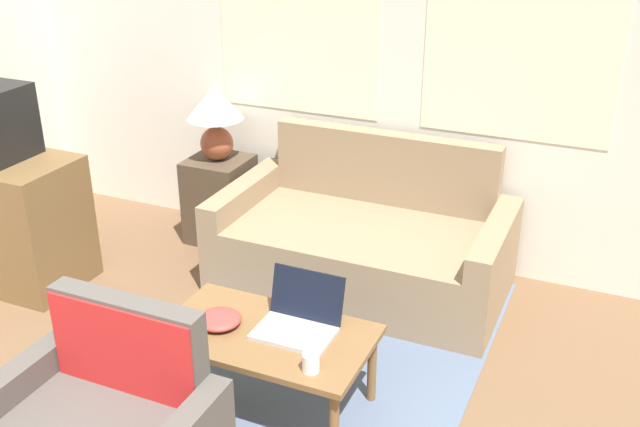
{
  "coord_description": "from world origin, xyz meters",
  "views": [
    {
      "loc": [
        1.27,
        -0.84,
        2.33
      ],
      "look_at": [
        -0.12,
        2.32,
        0.75
      ],
      "focal_mm": 42.0,
      "sensor_mm": 36.0,
      "label": 1
    }
  ],
  "objects_px": {
    "table_lamp": "(215,113)",
    "cup_navy": "(311,363)",
    "couch": "(365,244)",
    "snack_bowl": "(219,319)",
    "coffee_table": "(266,341)",
    "laptop": "(299,319)",
    "cup_yellow": "(178,319)"
  },
  "relations": [
    {
      "from": "table_lamp",
      "to": "cup_navy",
      "type": "height_order",
      "value": "table_lamp"
    },
    {
      "from": "couch",
      "to": "snack_bowl",
      "type": "height_order",
      "value": "couch"
    },
    {
      "from": "cup_navy",
      "to": "snack_bowl",
      "type": "relative_size",
      "value": 0.41
    },
    {
      "from": "couch",
      "to": "table_lamp",
      "type": "distance_m",
      "value": 1.31
    },
    {
      "from": "table_lamp",
      "to": "cup_navy",
      "type": "distance_m",
      "value": 2.24
    },
    {
      "from": "couch",
      "to": "snack_bowl",
      "type": "xyz_separation_m",
      "value": [
        -0.23,
        -1.33,
        0.18
      ]
    },
    {
      "from": "coffee_table",
      "to": "snack_bowl",
      "type": "relative_size",
      "value": 4.74
    },
    {
      "from": "couch",
      "to": "laptop",
      "type": "height_order",
      "value": "couch"
    },
    {
      "from": "couch",
      "to": "coffee_table",
      "type": "xyz_separation_m",
      "value": [
        -0.0,
        -1.3,
        0.1
      ]
    },
    {
      "from": "table_lamp",
      "to": "snack_bowl",
      "type": "height_order",
      "value": "table_lamp"
    },
    {
      "from": "coffee_table",
      "to": "laptop",
      "type": "relative_size",
      "value": 2.73
    },
    {
      "from": "couch",
      "to": "table_lamp",
      "type": "relative_size",
      "value": 3.45
    },
    {
      "from": "table_lamp",
      "to": "snack_bowl",
      "type": "xyz_separation_m",
      "value": [
        0.9,
        -1.5,
        -0.46
      ]
    },
    {
      "from": "couch",
      "to": "coffee_table",
      "type": "distance_m",
      "value": 1.31
    },
    {
      "from": "table_lamp",
      "to": "laptop",
      "type": "bearing_deg",
      "value": -47.92
    },
    {
      "from": "table_lamp",
      "to": "cup_yellow",
      "type": "height_order",
      "value": "table_lamp"
    },
    {
      "from": "laptop",
      "to": "cup_navy",
      "type": "height_order",
      "value": "laptop"
    },
    {
      "from": "coffee_table",
      "to": "cup_navy",
      "type": "xyz_separation_m",
      "value": [
        0.31,
        -0.18,
        0.09
      ]
    },
    {
      "from": "table_lamp",
      "to": "coffee_table",
      "type": "xyz_separation_m",
      "value": [
        1.12,
        -1.48,
        -0.54
      ]
    },
    {
      "from": "cup_yellow",
      "to": "snack_bowl",
      "type": "xyz_separation_m",
      "value": [
        0.17,
        0.09,
        -0.01
      ]
    },
    {
      "from": "cup_navy",
      "to": "snack_bowl",
      "type": "xyz_separation_m",
      "value": [
        -0.54,
        0.15,
        -0.01
      ]
    },
    {
      "from": "cup_yellow",
      "to": "table_lamp",
      "type": "bearing_deg",
      "value": 114.55
    },
    {
      "from": "table_lamp",
      "to": "couch",
      "type": "bearing_deg",
      "value": -8.73
    },
    {
      "from": "cup_navy",
      "to": "snack_bowl",
      "type": "bearing_deg",
      "value": 164.17
    },
    {
      "from": "couch",
      "to": "snack_bowl",
      "type": "relative_size",
      "value": 8.34
    },
    {
      "from": "coffee_table",
      "to": "cup_yellow",
      "type": "distance_m",
      "value": 0.42
    },
    {
      "from": "cup_yellow",
      "to": "snack_bowl",
      "type": "relative_size",
      "value": 0.43
    },
    {
      "from": "coffee_table",
      "to": "laptop",
      "type": "height_order",
      "value": "laptop"
    },
    {
      "from": "table_lamp",
      "to": "coffee_table",
      "type": "distance_m",
      "value": 1.93
    },
    {
      "from": "cup_navy",
      "to": "coffee_table",
      "type": "bearing_deg",
      "value": 149.66
    },
    {
      "from": "couch",
      "to": "table_lamp",
      "type": "bearing_deg",
      "value": 171.27
    },
    {
      "from": "coffee_table",
      "to": "cup_navy",
      "type": "bearing_deg",
      "value": -30.34
    }
  ]
}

